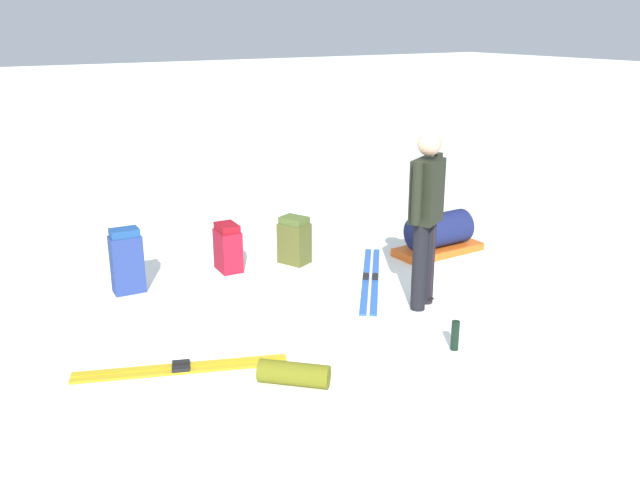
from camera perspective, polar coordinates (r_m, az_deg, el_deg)
name	(u,v)px	position (r m, az deg, el deg)	size (l,w,h in m)	color
ground_plane	(320,309)	(6.65, 0.00, -5.75)	(80.00, 80.00, 0.00)	white
skier_standing	(426,211)	(6.49, 8.83, 2.36)	(0.35, 0.52, 1.70)	black
ski_pair_near	(371,278)	(7.39, 4.23, -3.21)	(1.64, 1.30, 0.05)	#2753A4
ski_pair_far	(181,368)	(5.67, -11.50, -10.44)	(0.77, 1.65, 0.05)	gold
backpack_large_dark	(228,248)	(7.63, -7.68, -0.65)	(0.35, 0.25, 0.54)	maroon
backpack_bright	(127,261)	(7.21, -15.80, -1.72)	(0.23, 0.32, 0.68)	navy
backpack_small_spare	(294,241)	(7.80, -2.15, -0.04)	(0.39, 0.35, 0.55)	#4B4F21
ski_poles_planted_near	(427,231)	(6.64, 8.87, 0.73)	(0.23, 0.12, 1.32)	black
gear_sled	(439,235)	(8.26, 9.87, 0.41)	(0.47, 1.10, 0.49)	#E05918
sleeping_mat_rolled	(294,374)	(5.33, -2.20, -11.07)	(0.18, 0.18, 0.55)	#616215
thermos_bottle	(455,335)	(5.93, 11.19, -7.81)	(0.07, 0.07, 0.26)	black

